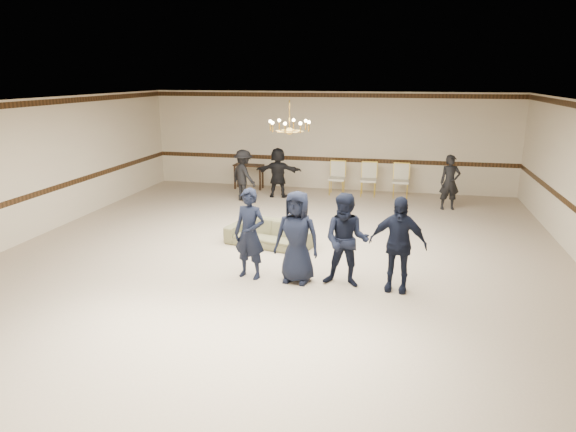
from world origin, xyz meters
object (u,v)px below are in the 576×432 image
object	(u,v)px
boy_c	(346,240)
boy_a	(250,234)
banquet_chair_mid	(368,180)
settee	(269,233)
boy_d	(398,244)
banquet_chair_left	(337,178)
banquet_chair_right	(401,181)
adult_left	(244,175)
chandelier	(289,116)
console_table	(249,176)
adult_right	(450,182)
boy_b	(297,237)
adult_mid	(278,172)

from	to	relation	value
boy_c	boy_a	bearing A→B (deg)	-175.55
boy_c	banquet_chair_mid	bearing A→B (deg)	95.19
boy_c	settee	size ratio (longest dim) A/B	0.89
boy_d	banquet_chair_mid	world-z (taller)	boy_d
settee	banquet_chair_left	world-z (taller)	banquet_chair_left
banquet_chair_mid	boy_a	bearing A→B (deg)	-103.84
banquet_chair_right	settee	bearing A→B (deg)	-115.73
boy_a	adult_left	bearing A→B (deg)	120.74
chandelier	banquet_chair_mid	bearing A→B (deg)	74.97
boy_c	console_table	size ratio (longest dim) A/B	1.74
adult_left	banquet_chair_left	xyz separation A→B (m)	(2.65, 1.47, -0.26)
boy_a	banquet_chair_mid	world-z (taller)	boy_a
settee	adult_right	bearing A→B (deg)	58.53
boy_b	console_table	bearing A→B (deg)	119.70
banquet_chair_right	banquet_chair_left	bearing A→B (deg)	-178.01
banquet_chair_mid	adult_left	bearing A→B (deg)	-158.73
boy_d	boy_b	bearing A→B (deg)	-173.27
banquet_chair_left	banquet_chair_right	xyz separation A→B (m)	(2.00, 0.00, 0.00)
banquet_chair_mid	console_table	xyz separation A→B (m)	(-4.00, 0.20, -0.11)
adult_right	chandelier	bearing A→B (deg)	-144.09
adult_left	console_table	world-z (taller)	adult_left
boy_a	boy_d	bearing A→B (deg)	12.19
boy_a	console_table	bearing A→B (deg)	119.28
boy_b	settee	size ratio (longest dim) A/B	0.89
boy_c	adult_right	xyz separation A→B (m)	(2.26, 6.09, -0.08)
boy_c	adult_right	distance (m)	6.50
chandelier	boy_d	world-z (taller)	chandelier
boy_d	console_table	world-z (taller)	boy_d
boy_d	chandelier	bearing A→B (deg)	146.28
boy_c	console_table	bearing A→B (deg)	123.21
banquet_chair_mid	boy_b	bearing A→B (deg)	-96.95
adult_mid	adult_right	world-z (taller)	same
console_table	adult_mid	bearing A→B (deg)	-32.98
boy_d	banquet_chair_right	distance (m)	7.27
chandelier	boy_c	world-z (taller)	chandelier
boy_a	console_table	world-z (taller)	boy_a
adult_left	adult_right	bearing A→B (deg)	-140.48
boy_a	boy_d	size ratio (longest dim) A/B	1.00
boy_c	banquet_chair_mid	distance (m)	7.27
settee	banquet_chair_left	xyz separation A→B (m)	(0.83, 5.39, 0.24)
settee	adult_right	world-z (taller)	adult_right
boy_d	settee	distance (m)	3.44
boy_c	boy_d	xyz separation A→B (m)	(0.90, 0.00, 0.00)
settee	adult_left	bearing A→B (deg)	128.04
settee	banquet_chair_mid	xyz separation A→B (m)	(1.83, 5.39, 0.24)
banquet_chair_left	console_table	size ratio (longest dim) A/B	1.06
chandelier	banquet_chair_mid	world-z (taller)	chandelier
chandelier	settee	bearing A→B (deg)	-157.77
chandelier	boy_b	world-z (taller)	chandelier
adult_right	banquet_chair_left	distance (m)	3.56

